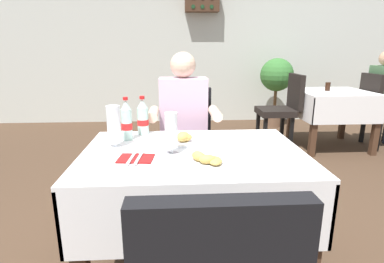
# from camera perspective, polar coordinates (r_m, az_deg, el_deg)

# --- Properties ---
(back_wall) EXTENTS (11.00, 0.12, 2.94)m
(back_wall) POSITION_cam_1_polar(r_m,az_deg,el_deg) (5.56, -3.40, 17.11)
(back_wall) COLOR silver
(back_wall) RESTS_ON ground
(main_dining_table) EXTENTS (1.18, 0.84, 0.75)m
(main_dining_table) POSITION_cam_1_polar(r_m,az_deg,el_deg) (1.71, 0.20, -9.09)
(main_dining_table) COLOR white
(main_dining_table) RESTS_ON ground
(chair_far_diner_seat) EXTENTS (0.44, 0.50, 0.97)m
(chair_far_diner_seat) POSITION_cam_1_polar(r_m,az_deg,el_deg) (2.48, -0.99, -1.89)
(chair_far_diner_seat) COLOR black
(chair_far_diner_seat) RESTS_ON ground
(seated_diner_far) EXTENTS (0.50, 0.46, 1.26)m
(seated_diner_far) POSITION_cam_1_polar(r_m,az_deg,el_deg) (2.33, -1.56, 1.01)
(seated_diner_far) COLOR #282D42
(seated_diner_far) RESTS_ON ground
(plate_near_camera) EXTENTS (0.23, 0.23, 0.06)m
(plate_near_camera) POSITION_cam_1_polar(r_m,az_deg,el_deg) (1.44, 2.82, -5.64)
(plate_near_camera) COLOR white
(plate_near_camera) RESTS_ON main_dining_table
(plate_far_diner) EXTENTS (0.23, 0.23, 0.07)m
(plate_far_diner) POSITION_cam_1_polar(r_m,az_deg,el_deg) (1.77, -1.29, -1.34)
(plate_far_diner) COLOR white
(plate_far_diner) RESTS_ON main_dining_table
(beer_glass_left) EXTENTS (0.07, 0.07, 0.23)m
(beer_glass_left) POSITION_cam_1_polar(r_m,az_deg,el_deg) (1.73, -14.34, 0.94)
(beer_glass_left) COLOR white
(beer_glass_left) RESTS_ON main_dining_table
(beer_glass_middle) EXTENTS (0.07, 0.07, 0.22)m
(beer_glass_middle) POSITION_cam_1_polar(r_m,az_deg,el_deg) (1.57, -3.91, -0.12)
(beer_glass_middle) COLOR white
(beer_glass_middle) RESTS_ON main_dining_table
(cola_bottle_primary) EXTENTS (0.07, 0.07, 0.24)m
(cola_bottle_primary) POSITION_cam_1_polar(r_m,az_deg,el_deg) (1.97, -9.14, 2.54)
(cola_bottle_primary) COLOR silver
(cola_bottle_primary) RESTS_ON main_dining_table
(cola_bottle_secondary) EXTENTS (0.07, 0.07, 0.26)m
(cola_bottle_secondary) POSITION_cam_1_polar(r_m,az_deg,el_deg) (1.86, -12.08, 1.86)
(cola_bottle_secondary) COLOR silver
(cola_bottle_secondary) RESTS_ON main_dining_table
(napkin_cutlery_set) EXTENTS (0.18, 0.19, 0.01)m
(napkin_cutlery_set) POSITION_cam_1_polar(r_m,az_deg,el_deg) (1.55, -10.42, -4.92)
(napkin_cutlery_set) COLOR maroon
(napkin_cutlery_set) RESTS_ON main_dining_table
(background_dining_table) EXTENTS (0.90, 0.86, 0.75)m
(background_dining_table) POSITION_cam_1_polar(r_m,az_deg,el_deg) (4.42, 24.60, 4.47)
(background_dining_table) COLOR white
(background_dining_table) RESTS_ON ground
(background_chair_left) EXTENTS (0.50, 0.44, 0.97)m
(background_chair_left) POSITION_cam_1_polar(r_m,az_deg,el_deg) (4.16, 16.49, 4.47)
(background_chair_left) COLOR black
(background_chair_left) RESTS_ON ground
(background_chair_right) EXTENTS (0.50, 0.44, 0.97)m
(background_chair_right) POSITION_cam_1_polar(r_m,az_deg,el_deg) (4.77, 31.62, 4.15)
(background_chair_right) COLOR black
(background_chair_right) RESTS_ON ground
(background_table_tumbler) EXTENTS (0.06, 0.06, 0.11)m
(background_table_tumbler) POSITION_cam_1_polar(r_m,az_deg,el_deg) (4.39, 23.96, 7.66)
(background_table_tumbler) COLOR black
(background_table_tumbler) RESTS_ON background_dining_table
(potted_plant_corner) EXTENTS (0.54, 0.54, 1.14)m
(potted_plant_corner) POSITION_cam_1_polar(r_m,az_deg,el_deg) (5.33, 15.44, 9.10)
(potted_plant_corner) COLOR brown
(potted_plant_corner) RESTS_ON ground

